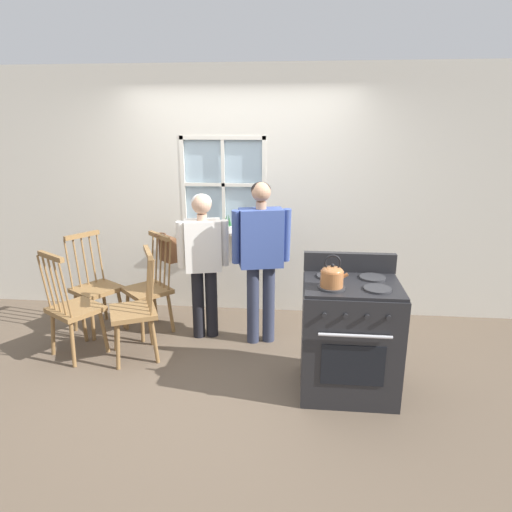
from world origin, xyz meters
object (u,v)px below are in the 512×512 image
Objects in this scene: kettle at (332,276)px; handbag at (167,249)px; chair_near_stove at (73,309)px; stove at (349,336)px; chair_near_wall at (136,311)px; person_teen_center at (261,250)px; person_elderly_left at (203,254)px; chair_by_window at (149,289)px; potted_plant at (228,227)px; chair_center_cluster at (95,288)px.

handbag is (-1.61, 1.21, -0.17)m from kettle.
stove is (2.47, -0.33, 0.01)m from chair_near_stove.
chair_near_stove is at bearing -112.29° from chair_near_wall.
chair_near_wall and handbag have the same top height.
kettle is 2.02m from handbag.
handbag is at bearing 143.20° from kettle.
person_teen_center reaches higher than stove.
handbag is (-1.00, 0.30, -0.10)m from person_teen_center.
person_teen_center is (0.57, -0.06, 0.08)m from person_elderly_left.
stove is at bearing 19.22° from chair_by_window.
potted_plant is (1.26, 1.19, 0.53)m from chair_near_stove.
person_teen_center reaches higher than chair_by_window.
chair_near_stove is 2.42m from kettle.
chair_near_stove is at bearing -179.60° from person_teen_center.
person_teen_center is at bearing -59.39° from potted_plant.
stove is 2.01m from potted_plant.
chair_center_cluster is at bearing -133.33° from chair_by_window.
chair_center_cluster is at bearing -155.15° from chair_near_wall.
chair_by_window is at bearing -53.69° from chair_center_cluster.
person_teen_center reaches higher than chair_center_cluster.
kettle reaches higher than chair_center_cluster.
stove is (1.89, -0.36, 0.01)m from chair_near_wall.
kettle is at bearing -53.28° from person_elderly_left.
chair_by_window is 4.79× the size of potted_plant.
stove is (2.51, -0.88, 0.01)m from chair_center_cluster.
kettle is at bearing -36.80° from handbag.
potted_plant is 0.70× the size of handbag.
chair_near_stove is at bearing 172.41° from stove.
kettle reaches higher than chair_near_wall.
chair_by_window is 2.13m from kettle.
chair_by_window is 0.95× the size of stove.
chair_near_wall is at bearing -40.38° from chair_by_window.
potted_plant is (0.73, 0.61, 0.53)m from chair_by_window.
stove is at bearing -154.80° from chair_near_stove.
stove reaches higher than chair_center_cluster.
chair_near_stove is (-0.58, -0.03, 0.00)m from chair_near_wall.
chair_near_stove is 0.95× the size of stove.
kettle reaches higher than chair_by_window.
chair_near_wall is 0.58m from chair_near_stove.
chair_center_cluster is at bearing -153.96° from potted_plant.
person_elderly_left is 0.58m from person_teen_center.
chair_center_cluster is 0.56m from chair_near_stove.
chair_by_window is 0.55m from chair_near_wall.
person_elderly_left is at bearing 106.85° from chair_near_wall.
stove is 3.53× the size of handbag.
person_elderly_left is 6.84× the size of potted_plant.
chair_center_cluster is (-0.57, -0.02, 0.00)m from chair_by_window.
handbag is (-0.56, -0.44, -0.14)m from potted_plant.
person_elderly_left is (0.59, -0.07, 0.41)m from chair_by_window.
chair_by_window is 0.73m from person_elderly_left.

